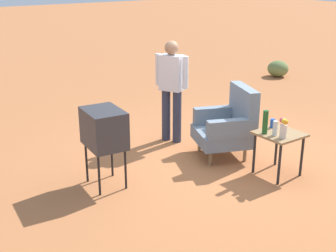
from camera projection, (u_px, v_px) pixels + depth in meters
ground_plane at (225, 156)px, 6.84m from camera, size 60.00×60.00×0.00m
armchair at (229, 124)px, 6.71m from camera, size 1.00×1.01×1.06m
side_table at (279, 139)px, 6.09m from camera, size 0.56×0.56×0.61m
tv_on_stand at (104, 129)px, 5.69m from camera, size 0.64×0.50×1.03m
person_standing at (172, 85)px, 7.16m from camera, size 0.52×0.36×1.64m
bottle_short_clear at (275, 128)px, 5.93m from camera, size 0.06×0.06×0.20m
bottle_wine_green at (265, 122)px, 5.98m from camera, size 0.07×0.07×0.32m
soda_can_blue at (273, 123)px, 6.24m from camera, size 0.07×0.07×0.12m
flower_vase at (284, 127)px, 5.83m from camera, size 0.14×0.10×0.27m
shrub_lone at (278, 69)px, 11.78m from camera, size 0.54×0.54×0.42m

